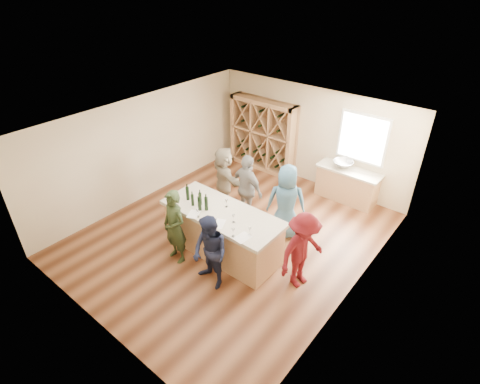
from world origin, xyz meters
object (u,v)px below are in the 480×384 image
Objects in this scene: wine_bottle_c at (200,199)px; person_far_right at (286,202)px; sink at (343,164)px; tasting_counter_base at (223,233)px; person_far_mid at (247,189)px; wine_bottle_b at (193,200)px; wine_rack at (263,135)px; person_server at (302,251)px; wine_bottle_e at (206,204)px; person_near_right at (210,253)px; wine_bottle_d at (200,204)px; person_near_left at (175,227)px; wine_bottle_a at (188,193)px; person_far_left at (224,177)px.

person_far_right is (1.28, 1.47, -0.31)m from wine_bottle_c.
tasting_counter_base is (-0.97, -3.77, -0.51)m from sink.
wine_bottle_b is at bearing 91.51° from person_far_mid.
wine_rack is 5.10m from person_server.
person_near_right reaches higher than wine_bottle_e.
wine_bottle_d is at bearing -149.00° from tasting_counter_base.
tasting_counter_base is 1.07m from person_near_right.
wine_bottle_b is 0.16× the size of person_server.
person_near_right is 2.40m from person_far_mid.
person_far_right reaches higher than person_near_right.
wine_bottle_e reaches higher than tasting_counter_base.
sink is 0.32× the size of person_near_left.
person_near_left is at bearing -67.49° from wine_bottle_a.
wine_bottle_a is at bearing -78.19° from wine_rack.
wine_bottle_d is (0.24, -0.03, 0.03)m from wine_bottle_b.
person_near_left is 1.03× the size of person_far_left.
person_near_right is at bearing 149.16° from person_far_left.
wine_bottle_d is 0.18× the size of person_far_right.
wine_rack reaches higher than wine_bottle_a.
person_near_right is (1.03, -0.82, -0.42)m from wine_bottle_c.
wine_bottle_b is 0.17× the size of person_near_right.
wine_rack reaches higher than wine_bottle_c.
wine_bottle_e is 1.88m from person_far_right.
wine_bottle_b is 0.86× the size of wine_bottle_e.
person_far_mid is at bearing 88.31° from wine_bottle_d.
tasting_counter_base is 1.62m from person_far_right.
person_near_left is 0.96× the size of person_far_mid.
sink is 4.31m from wine_bottle_b.
wine_bottle_a reaches higher than wine_bottle_e.
sink is 1.68× the size of wine_bottle_d.
wine_bottle_a is 2.81m from person_server.
wine_rack is 1.29× the size of person_near_left.
person_far_left is at bearing 109.11° from wine_bottle_b.
wine_bottle_a is 2.24m from person_far_right.
wine_bottle_a is 0.18× the size of person_far_mid.
person_far_right is at bearing 55.00° from wine_bottle_d.
wine_bottle_c is (1.18, -3.93, 0.12)m from wine_rack.
person_far_left is (-0.63, 2.30, -0.02)m from person_near_left.
wine_bottle_c reaches higher than wine_bottle_b.
wine_bottle_e is at bearing -152.25° from tasting_counter_base.
wine_bottle_d is at bearing -6.81° from wine_bottle_b.
wine_bottle_a is 0.84m from person_near_left.
person_server is 1.61m from person_far_right.
person_far_left is at bearing -35.85° from person_far_right.
wine_bottle_a is at bearing -115.70° from sink.
wine_bottle_a is at bearing 109.99° from person_server.
tasting_counter_base is at bearing 18.47° from wine_bottle_b.
wine_bottle_a reaches higher than sink.
person_far_left is (-0.83, 1.74, -0.41)m from wine_bottle_d.
person_server is at bearing 7.53° from wine_bottle_c.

